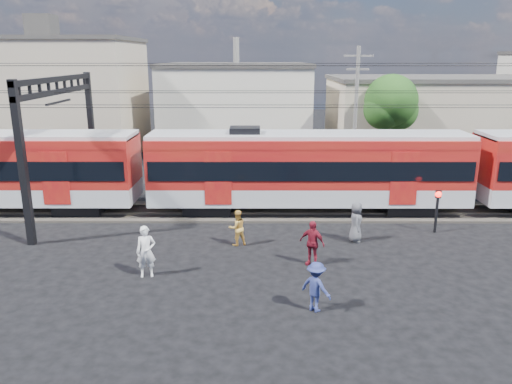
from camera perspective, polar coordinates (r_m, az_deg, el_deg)
ground at (r=18.53m, az=0.85°, el=-9.92°), size 120.00×120.00×0.00m
track_bed at (r=25.98m, az=0.64°, el=-2.26°), size 70.00×3.40×0.12m
rail_near at (r=25.23m, az=0.65°, el=-2.51°), size 70.00×0.12×0.12m
rail_far at (r=26.66m, az=0.62°, el=-1.52°), size 70.00×0.12×0.12m
commuter_train at (r=25.52m, az=6.45°, el=2.77°), size 50.30×3.08×4.17m
catenary at (r=26.30m, az=-18.75°, el=8.48°), size 70.00×9.30×7.52m
building_west at (r=44.19m, az=-22.53°, el=9.96°), size 14.28×10.20×9.30m
building_midwest at (r=44.00m, az=-2.21°, el=9.77°), size 12.24×12.24×7.30m
building_mideast at (r=43.44m, az=19.46°, el=8.18°), size 16.32×10.20×6.30m
utility_pole_mid at (r=32.54m, az=11.31°, el=9.08°), size 1.80×0.24×8.50m
tree_near at (r=36.25m, az=15.41°, el=9.65°), size 3.82×3.64×6.72m
pedestrian_a at (r=18.84m, az=-12.46°, el=-6.66°), size 0.78×0.59×1.94m
pedestrian_b at (r=21.42m, az=-2.16°, el=-4.10°), size 0.93×0.84×1.57m
pedestrian_c at (r=16.20m, az=6.86°, el=-10.70°), size 1.21×1.16×1.66m
pedestrian_d at (r=19.53m, az=6.41°, el=-5.80°), size 1.12×0.95×1.80m
pedestrian_e at (r=22.23m, az=11.36°, el=-3.40°), size 0.67×0.93×1.77m
crossing_signal at (r=24.19m, az=20.02°, el=-1.23°), size 0.29×0.29×2.02m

